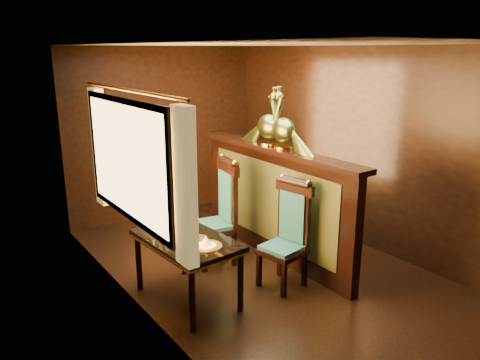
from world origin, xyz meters
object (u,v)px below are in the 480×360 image
(peacock_left, at_px, (284,119))
(peacock_right, at_px, (269,116))
(dining_table, at_px, (186,244))
(chair_right, at_px, (222,208))
(chair_left, at_px, (289,229))

(peacock_left, bearing_deg, peacock_right, 90.00)
(dining_table, relative_size, peacock_right, 1.69)
(peacock_right, bearing_deg, chair_right, 169.09)
(chair_right, bearing_deg, dining_table, -134.51)
(dining_table, distance_m, chair_right, 0.97)
(dining_table, bearing_deg, peacock_right, 13.89)
(chair_left, height_order, chair_right, chair_right)
(chair_right, bearing_deg, peacock_right, -0.30)
(peacock_right, bearing_deg, peacock_left, -90.00)
(dining_table, relative_size, chair_right, 0.93)
(chair_right, distance_m, peacock_right, 1.20)
(chair_left, xyz_separation_m, peacock_left, (0.31, 0.49, 1.09))
(dining_table, height_order, peacock_left, peacock_left)
(peacock_left, bearing_deg, chair_right, 147.25)
(dining_table, distance_m, chair_left, 1.12)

